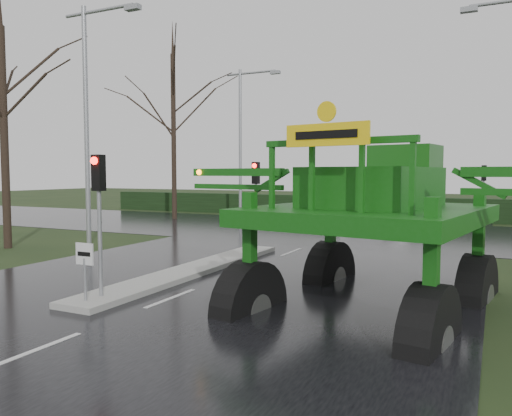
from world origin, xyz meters
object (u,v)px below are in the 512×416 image
at_px(traffic_signal_near, 99,195).
at_px(street_light_left_near, 91,104).
at_px(keep_left_sign, 85,262).
at_px(crop_sprayer, 257,193).
at_px(white_sedan, 375,227).
at_px(traffic_signal_mid, 256,186).
at_px(street_light_left_far, 244,130).
at_px(traffic_signal_far, 484,182).

distance_m(traffic_signal_near, street_light_left_near, 10.40).
relative_size(keep_left_sign, crop_sprayer, 0.14).
height_order(street_light_left_near, white_sedan, street_light_left_near).
bearing_deg(crop_sprayer, street_light_left_near, 160.46).
distance_m(traffic_signal_mid, street_light_left_near, 7.83).
xyz_separation_m(keep_left_sign, white_sedan, (2.17, 20.26, -1.06)).
bearing_deg(street_light_left_far, street_light_left_near, -90.00).
distance_m(traffic_signal_near, white_sedan, 20.05).
xyz_separation_m(keep_left_sign, traffic_signal_far, (7.80, 21.51, 1.53)).
bearing_deg(traffic_signal_near, street_light_left_far, 108.17).
bearing_deg(traffic_signal_mid, traffic_signal_far, 58.07).
bearing_deg(street_light_left_near, street_light_left_far, 90.00).
bearing_deg(street_light_left_far, white_sedan, -7.81).
bearing_deg(street_light_left_near, crop_sprayer, -28.88).
bearing_deg(crop_sprayer, street_light_left_far, 127.15).
xyz_separation_m(keep_left_sign, traffic_signal_near, (0.00, 0.49, 1.53)).
bearing_deg(white_sedan, street_light_left_near, 159.33).
xyz_separation_m(traffic_signal_mid, traffic_signal_far, (7.80, 12.52, 0.00)).
height_order(traffic_signal_far, street_light_left_near, street_light_left_near).
xyz_separation_m(traffic_signal_mid, white_sedan, (2.17, 11.27, -2.59)).
bearing_deg(keep_left_sign, traffic_signal_mid, 90.00).
relative_size(traffic_signal_far, street_light_left_near, 0.35).
bearing_deg(street_light_left_near, traffic_signal_near, -45.47).
height_order(street_light_left_far, crop_sprayer, street_light_left_far).
bearing_deg(traffic_signal_mid, white_sedan, 79.07).
xyz_separation_m(street_light_left_near, white_sedan, (9.07, 12.76, -5.99)).
bearing_deg(white_sedan, crop_sprayer, -161.11).
xyz_separation_m(street_light_left_near, street_light_left_far, (0.00, 14.00, 0.00)).
distance_m(traffic_signal_far, white_sedan, 6.32).
bearing_deg(traffic_signal_near, white_sedan, 83.72).
bearing_deg(traffic_signal_far, white_sedan, 12.54).
relative_size(crop_sprayer, white_sedan, 2.53).
height_order(keep_left_sign, traffic_signal_mid, traffic_signal_mid).
distance_m(keep_left_sign, street_light_left_far, 23.11).
distance_m(traffic_signal_far, crop_sprayer, 20.21).
bearing_deg(traffic_signal_near, keep_left_sign, -90.00).
xyz_separation_m(keep_left_sign, crop_sprayer, (3.51, 1.76, 1.59)).
bearing_deg(traffic_signal_far, traffic_signal_mid, 58.07).
height_order(keep_left_sign, traffic_signal_far, traffic_signal_far).
distance_m(crop_sprayer, white_sedan, 18.74).
height_order(street_light_left_near, crop_sprayer, street_light_left_near).
bearing_deg(traffic_signal_far, street_light_left_far, 0.03).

